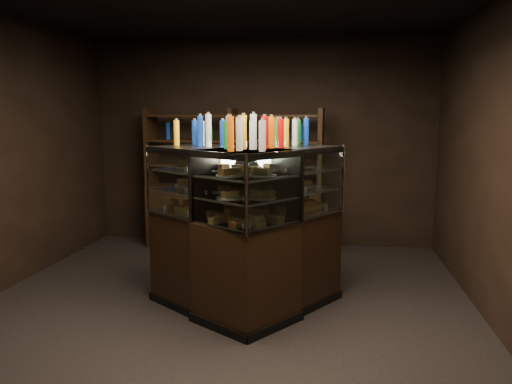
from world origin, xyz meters
TOP-DOWN VIEW (x-y plane):
  - ground at (0.00, 0.00)m, footprint 5.00×5.00m
  - room_shell at (0.00, 0.00)m, footprint 5.02×5.02m
  - display_case at (0.23, -0.16)m, footprint 1.99×1.64m
  - food_display at (0.23, -0.16)m, footprint 1.52×1.21m
  - bottles_top at (0.23, -0.16)m, footprint 1.34×1.07m
  - potted_conifer at (0.75, 0.57)m, footprint 0.33×0.33m
  - back_shelving at (-0.35, 2.05)m, footprint 2.54×0.56m

SIDE VIEW (x-z plane):
  - ground at x=0.00m, z-range 0.00..0.00m
  - potted_conifer at x=0.75m, z-range 0.05..0.75m
  - display_case at x=0.23m, z-range -0.27..1.34m
  - back_shelving at x=-0.35m, z-range -0.40..1.60m
  - food_display at x=0.23m, z-range 0.97..1.46m
  - bottles_top at x=0.23m, z-range 1.60..1.90m
  - room_shell at x=0.00m, z-range 0.44..3.45m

